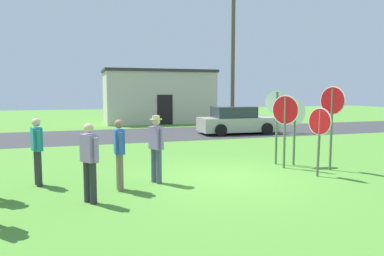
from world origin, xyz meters
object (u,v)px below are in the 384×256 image
(stop_sign_leaning_right, at_px, (285,118))
(stop_sign_tallest, at_px, (277,114))
(stop_sign_rear_right, at_px, (319,130))
(stop_sign_far_back, at_px, (332,112))
(person_in_blue, at_px, (119,151))
(utility_pole, at_px, (233,55))
(person_holding_notes, at_px, (156,145))
(parked_car_on_street, at_px, (237,121))
(stop_sign_center_cluster, at_px, (295,121))
(person_in_dark_shirt, at_px, (37,148))
(person_with_sunhat, at_px, (89,158))

(stop_sign_leaning_right, bearing_deg, stop_sign_tallest, 82.95)
(stop_sign_rear_right, relative_size, stop_sign_far_back, 0.76)
(stop_sign_tallest, xyz_separation_m, person_in_blue, (-5.15, -1.59, -0.68))
(utility_pole, xyz_separation_m, person_holding_notes, (-7.21, -11.46, -3.54))
(parked_car_on_street, relative_size, stop_sign_far_back, 1.75)
(stop_sign_center_cluster, height_order, person_in_dark_shirt, stop_sign_center_cluster)
(stop_sign_center_cluster, distance_m, person_in_blue, 5.80)
(parked_car_on_street, distance_m, person_in_dark_shirt, 12.81)
(stop_sign_leaning_right, xyz_separation_m, person_with_sunhat, (-5.79, -1.81, -0.59))
(parked_car_on_street, height_order, stop_sign_tallest, stop_sign_tallest)
(person_in_dark_shirt, bearing_deg, stop_sign_leaning_right, -0.48)
(utility_pole, bearing_deg, person_in_blue, -124.57)
(utility_pole, bearing_deg, person_with_sunhat, -125.03)
(stop_sign_leaning_right, height_order, stop_sign_rear_right, stop_sign_leaning_right)
(stop_sign_leaning_right, distance_m, person_holding_notes, 4.18)
(person_in_blue, bearing_deg, parked_car_on_street, 52.38)
(stop_sign_leaning_right, xyz_separation_m, person_in_blue, (-5.08, -1.00, -0.59))
(parked_car_on_street, relative_size, stop_sign_leaning_right, 1.95)
(stop_sign_far_back, bearing_deg, parked_car_on_street, 82.32)
(stop_sign_center_cluster, height_order, person_holding_notes, stop_sign_center_cluster)
(utility_pole, bearing_deg, person_in_dark_shirt, -132.97)
(stop_sign_tallest, xyz_separation_m, stop_sign_center_cluster, (0.47, -0.28, -0.21))
(person_holding_notes, distance_m, person_in_dark_shirt, 2.94)
(stop_sign_rear_right, bearing_deg, person_in_blue, 177.51)
(stop_sign_center_cluster, bearing_deg, person_in_dark_shirt, -178.07)
(stop_sign_tallest, bearing_deg, person_in_blue, -162.84)
(utility_pole, distance_m, person_with_sunhat, 15.90)
(stop_sign_leaning_right, bearing_deg, stop_sign_far_back, -29.74)
(utility_pole, xyz_separation_m, person_in_blue, (-8.19, -11.88, -3.57))
(stop_sign_tallest, distance_m, stop_sign_far_back, 1.67)
(stop_sign_rear_right, height_order, person_in_blue, stop_sign_rear_right)
(stop_sign_rear_right, distance_m, person_holding_notes, 4.48)
(parked_car_on_street, bearing_deg, stop_sign_far_back, -97.68)
(stop_sign_leaning_right, relative_size, stop_sign_rear_right, 1.17)
(stop_sign_rear_right, distance_m, person_in_dark_shirt, 7.41)
(utility_pole, xyz_separation_m, stop_sign_far_back, (-1.94, -11.55, -2.79))
(stop_sign_leaning_right, height_order, stop_sign_center_cluster, stop_sign_leaning_right)
(stop_sign_rear_right, distance_m, stop_sign_far_back, 1.11)
(stop_sign_leaning_right, relative_size, stop_sign_center_cluster, 1.07)
(parked_car_on_street, distance_m, person_holding_notes, 11.39)
(stop_sign_leaning_right, distance_m, stop_sign_center_cluster, 0.64)
(utility_pole, relative_size, person_with_sunhat, 5.13)
(stop_sign_leaning_right, relative_size, stop_sign_far_back, 0.89)
(parked_car_on_street, xyz_separation_m, person_in_blue, (-7.51, -9.75, 0.26))
(stop_sign_tallest, xyz_separation_m, person_holding_notes, (-4.18, -1.17, -0.65))
(stop_sign_leaning_right, distance_m, person_in_dark_shirt, 7.00)
(stop_sign_far_back, bearing_deg, person_with_sunhat, -170.66)
(person_holding_notes, relative_size, person_with_sunhat, 1.03)
(stop_sign_tallest, distance_m, stop_sign_center_cluster, 0.59)
(stop_sign_tallest, height_order, person_in_blue, stop_sign_tallest)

